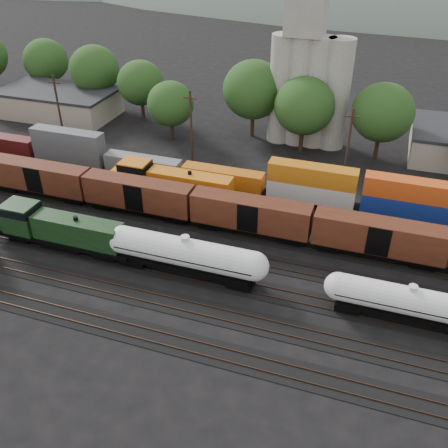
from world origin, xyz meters
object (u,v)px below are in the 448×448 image
(tank_car_a, at_px, (186,254))
(orange_locomotive, at_px, (168,182))
(green_locomotive, at_px, (55,228))
(grain_silo, at_px, (309,79))

(tank_car_a, bearing_deg, orange_locomotive, 120.67)
(green_locomotive, bearing_deg, orange_locomotive, 61.71)
(green_locomotive, bearing_deg, grain_silo, 61.58)
(tank_car_a, height_order, grain_silo, grain_silo)
(green_locomotive, xyz_separation_m, tank_car_a, (16.97, -0.00, 0.13))
(tank_car_a, bearing_deg, green_locomotive, 180.00)
(green_locomotive, relative_size, orange_locomotive, 0.95)
(green_locomotive, height_order, orange_locomotive, green_locomotive)
(orange_locomotive, relative_size, grain_silo, 0.68)
(grain_silo, bearing_deg, orange_locomotive, -118.49)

